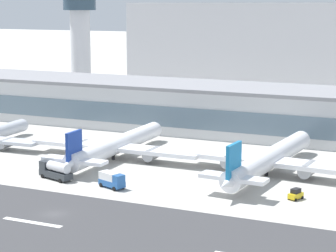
% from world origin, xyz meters
% --- Properties ---
extents(ground_plane, '(1400.00, 1400.00, 0.00)m').
position_xyz_m(ground_plane, '(0.00, 0.00, 0.00)').
color(ground_plane, '#B2AFA8').
extents(runway_strip, '(800.00, 34.78, 0.08)m').
position_xyz_m(runway_strip, '(0.00, -5.46, 0.04)').
color(runway_strip, '#38383A').
rests_on(runway_strip, ground_plane).
extents(runway_centreline_dash_4, '(12.00, 1.20, 0.01)m').
position_xyz_m(runway_centreline_dash_4, '(-0.83, -5.46, 0.09)').
color(runway_centreline_dash_4, white).
rests_on(runway_centreline_dash_4, runway_strip).
extents(terminal_building, '(184.42, 27.01, 13.95)m').
position_xyz_m(terminal_building, '(-9.44, 85.91, 6.98)').
color(terminal_building, '#B7BABC').
rests_on(terminal_building, ground_plane).
extents(control_tower, '(13.91, 13.91, 41.89)m').
position_xyz_m(control_tower, '(-74.08, 129.17, 24.84)').
color(control_tower, silver).
rests_on(control_tower, ground_plane).
extents(distant_hotel_block, '(139.67, 24.11, 37.98)m').
position_xyz_m(distant_hotel_block, '(-17.94, 205.94, 18.99)').
color(distant_hotel_block, '#BCBCC1').
rests_on(distant_hotel_block, ground_plane).
extents(airliner_navy_tail_gate_1, '(44.72, 49.10, 10.25)m').
position_xyz_m(airliner_navy_tail_gate_1, '(-10.89, 41.84, 3.26)').
color(airliner_navy_tail_gate_1, white).
rests_on(airliner_navy_tail_gate_1, ground_plane).
extents(airliner_blue_tail_gate_2, '(40.45, 52.21, 10.90)m').
position_xyz_m(airliner_blue_tail_gate_2, '(27.55, 42.57, 3.48)').
color(airliner_blue_tail_gate_2, silver).
rests_on(airliner_blue_tail_gate_2, ground_plane).
extents(service_box_truck_0, '(6.46, 4.33, 3.25)m').
position_xyz_m(service_box_truck_0, '(1.06, 19.57, 1.79)').
color(service_box_truck_0, '#23569E').
rests_on(service_box_truck_0, ground_plane).
extents(service_fuel_truck_1, '(8.89, 4.95, 3.95)m').
position_xyz_m(service_fuel_truck_1, '(-13.42, 20.51, 2.03)').
color(service_fuel_truck_1, '#2D3338').
rests_on(service_fuel_truck_1, ground_plane).
extents(service_baggage_tug_2, '(2.78, 3.56, 2.20)m').
position_xyz_m(service_baggage_tug_2, '(37.68, 27.33, 1.05)').
color(service_baggage_tug_2, gold).
rests_on(service_baggage_tug_2, ground_plane).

